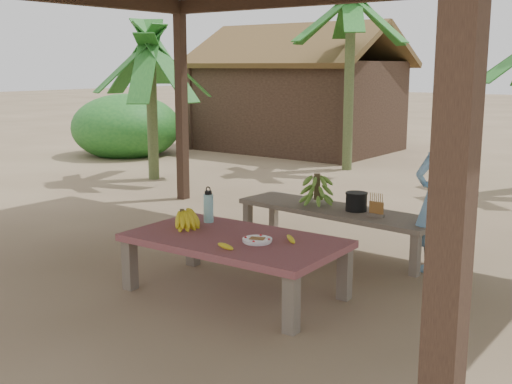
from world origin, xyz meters
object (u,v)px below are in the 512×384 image
Objects in this scene: work_table at (235,245)px; water_flask at (208,207)px; cooking_pot at (356,202)px; woman at (439,197)px; bench at (336,214)px; ripe_banana_bunch at (182,218)px; plate at (257,240)px.

work_table is 5.50× the size of water_flask.
water_flask is at bearing 150.55° from work_table.
woman is (0.89, -0.06, 0.17)m from cooking_pot.
cooking_pot is (0.76, 1.42, -0.10)m from water_flask.
cooking_pot is (0.22, 0.03, 0.15)m from bench.
water_flask is 1.54× the size of cooking_pot.
ripe_banana_bunch is 1.25× the size of plate.
cooking_pot is at bearing -60.61° from woman.
work_table is at bearing -86.64° from bench.
cooking_pot is at bearing 79.96° from work_table.
plate is 1.71m from cooking_pot.
plate is at bearing -5.93° from work_table.
ripe_banana_bunch is (-0.59, -1.70, 0.20)m from bench.
ripe_banana_bunch reaches higher than bench.
woman is at bearing 44.50° from ripe_banana_bunch.
cooking_pot is at bearing 10.77° from bench.
water_flask is (-0.52, 0.27, 0.21)m from work_table.
plate reaches higher than work_table.
woman is (1.65, 1.37, 0.08)m from water_flask.
water_flask is at bearing -118.19° from cooking_pot.
bench is 10.33× the size of cooking_pot.
plate is at bearing -20.51° from water_flask.
plate is at bearing -89.68° from cooking_pot.
woman reaches higher than cooking_pot.
cooking_pot is 0.91m from woman.
bench is 6.72× the size of water_flask.
work_table is at bearing -98.06° from cooking_pot.
ripe_banana_bunch is at bearing -179.06° from work_table.
bench is 1.52m from water_flask.
work_table is at bearing -1.56° from woman.
water_flask reaches higher than cooking_pot.
bench is at bearing -58.59° from woman.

